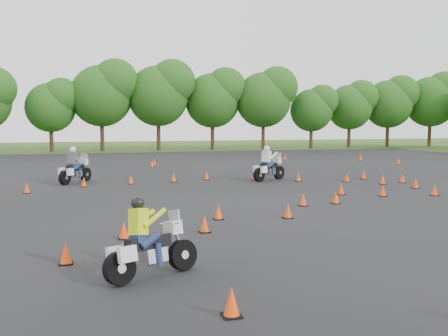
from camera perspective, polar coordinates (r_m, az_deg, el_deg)
name	(u,v)px	position (r m, az deg, el deg)	size (l,w,h in m)	color
ground	(256,213)	(17.10, 3.70, -5.17)	(140.00, 140.00, 0.00)	#2D5119
asphalt_pad	(212,190)	(22.76, -1.39, -2.56)	(62.00, 62.00, 0.00)	black
treeline	(158,108)	(52.08, -7.59, 6.86)	(86.91, 32.55, 10.63)	#224F16
traffic_cones	(212,187)	(22.27, -1.42, -2.15)	(37.11, 33.17, 0.45)	#FF450A
rider_grey	(75,165)	(26.56, -16.65, 0.36)	(2.43, 0.74, 1.87)	#484B51
rider_yellow	(154,238)	(9.97, -8.02, -7.87)	(2.11, 0.65, 1.63)	#CBD913
rider_white	(269,163)	(26.74, 5.21, 0.57)	(2.41, 0.74, 1.86)	silver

